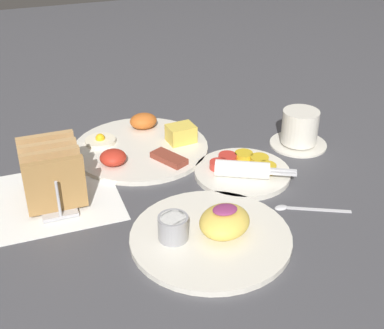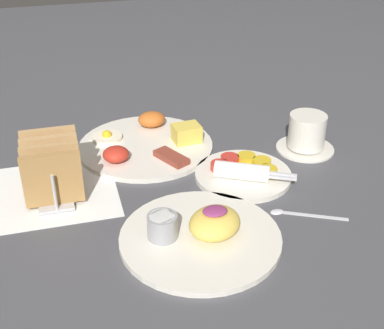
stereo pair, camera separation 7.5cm
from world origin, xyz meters
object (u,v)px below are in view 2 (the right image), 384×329
object	(u,v)px
coffee_cup	(307,134)
plate_foreground	(201,233)
plate_condiments	(243,172)
toast_rack	(52,167)
plate_breakfast	(147,143)

from	to	relation	value
coffee_cup	plate_foreground	bearing A→B (deg)	-141.45
plate_condiments	coffee_cup	size ratio (longest dim) A/B	1.53
toast_rack	plate_condiments	bearing A→B (deg)	-7.07
plate_condiments	plate_breakfast	bearing A→B (deg)	132.75
plate_foreground	toast_rack	world-z (taller)	toast_rack
plate_condiments	plate_foreground	bearing A→B (deg)	-128.98
toast_rack	coffee_cup	distance (m)	0.51
plate_foreground	toast_rack	bearing A→B (deg)	136.44
plate_breakfast	plate_foreground	world-z (taller)	plate_foreground
plate_breakfast	coffee_cup	distance (m)	0.33
toast_rack	coffee_cup	bearing A→B (deg)	3.27
plate_breakfast	plate_foreground	distance (m)	0.33
plate_foreground	toast_rack	size ratio (longest dim) A/B	1.75
plate_breakfast	coffee_cup	size ratio (longest dim) A/B	2.34
plate_breakfast	coffee_cup	xyz separation A→B (m)	(0.32, -0.09, 0.03)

